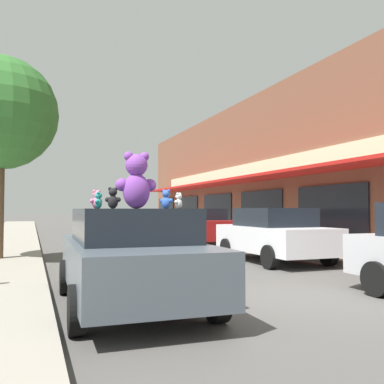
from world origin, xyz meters
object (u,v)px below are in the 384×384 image
(parked_car_far_center, at_px, (274,234))
(teddy_bear_black, at_px, (113,198))
(plush_art_car, at_px, (131,255))
(teddy_bear_teal, at_px, (98,200))
(teddy_bear_pink, at_px, (96,200))
(teddy_bear_giant, at_px, (136,181))
(teddy_bear_blue, at_px, (166,199))
(parked_car_far_right, at_px, (197,226))
(teddy_bear_white, at_px, (179,201))
(street_tree, at_px, (0,113))

(parked_car_far_center, bearing_deg, teddy_bear_black, -148.77)
(plush_art_car, xyz_separation_m, teddy_bear_teal, (-0.52, -0.09, 0.84))
(teddy_bear_pink, bearing_deg, plush_art_car, 89.05)
(teddy_bear_giant, xyz_separation_m, teddy_bear_pink, (-0.52, 0.76, -0.28))
(teddy_bear_blue, height_order, teddy_bear_black, teddy_bear_black)
(teddy_bear_black, relative_size, teddy_bear_teal, 1.50)
(teddy_bear_pink, height_order, parked_car_far_right, teddy_bear_pink)
(teddy_bear_white, height_order, teddy_bear_teal, teddy_bear_teal)
(parked_car_far_center, bearing_deg, parked_car_far_right, 90.00)
(teddy_bear_giant, height_order, teddy_bear_white, teddy_bear_giant)
(teddy_bear_white, xyz_separation_m, parked_car_far_center, (4.44, 4.64, -0.83))
(teddy_bear_giant, relative_size, teddy_bear_black, 2.39)
(plush_art_car, relative_size, parked_car_far_center, 1.06)
(parked_car_far_center, distance_m, street_tree, 8.40)
(teddy_bear_blue, bearing_deg, teddy_bear_giant, 18.31)
(street_tree, bearing_deg, plush_art_car, -70.02)
(plush_art_car, height_order, parked_car_far_right, parked_car_far_right)
(teddy_bear_blue, height_order, parked_car_far_center, teddy_bear_blue)
(parked_car_far_center, relative_size, street_tree, 0.72)
(teddy_bear_teal, relative_size, street_tree, 0.05)
(teddy_bear_white, bearing_deg, parked_car_far_right, -153.16)
(parked_car_far_right, bearing_deg, parked_car_far_center, -90.00)
(teddy_bear_giant, height_order, teddy_bear_teal, teddy_bear_giant)
(parked_car_far_right, bearing_deg, teddy_bear_blue, -113.82)
(street_tree, bearing_deg, teddy_bear_pink, -70.81)
(teddy_bear_giant, bearing_deg, teddy_bear_white, 126.11)
(teddy_bear_black, relative_size, teddy_bear_white, 1.61)
(teddy_bear_black, relative_size, street_tree, 0.07)
(teddy_bear_black, bearing_deg, parked_car_far_center, -133.78)
(teddy_bear_blue, relative_size, parked_car_far_right, 0.07)
(teddy_bear_black, height_order, parked_car_far_center, teddy_bear_black)
(teddy_bear_teal, relative_size, parked_car_far_center, 0.06)
(plush_art_car, distance_m, teddy_bear_teal, 0.99)
(teddy_bear_pink, bearing_deg, teddy_bear_blue, 108.13)
(parked_car_far_right, bearing_deg, teddy_bear_pink, -120.65)
(plush_art_car, relative_size, parked_car_far_right, 0.97)
(parked_car_far_center, relative_size, parked_car_far_right, 0.92)
(teddy_bear_teal, bearing_deg, teddy_bear_giant, 131.14)
(teddy_bear_white, distance_m, parked_car_far_center, 6.47)
(parked_car_far_center, height_order, parked_car_far_right, parked_car_far_center)
(teddy_bear_teal, bearing_deg, teddy_bear_white, 87.40)
(teddy_bear_giant, relative_size, teddy_bear_pink, 2.79)
(teddy_bear_black, distance_m, street_tree, 6.37)
(teddy_bear_black, distance_m, teddy_bear_teal, 1.10)
(teddy_bear_teal, bearing_deg, teddy_bear_pink, -164.39)
(teddy_bear_blue, distance_m, street_tree, 7.50)
(plush_art_car, height_order, teddy_bear_giant, teddy_bear_giant)
(teddy_bear_giant, bearing_deg, teddy_bear_teal, 22.29)
(plush_art_car, relative_size, teddy_bear_teal, 16.82)
(teddy_bear_white, distance_m, parked_car_far_right, 11.56)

